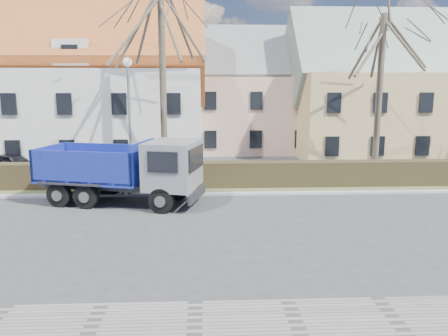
{
  "coord_description": "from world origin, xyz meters",
  "views": [
    {
      "loc": [
        0.25,
        -15.76,
        5.19
      ],
      "look_at": [
        1.09,
        3.15,
        1.6
      ],
      "focal_mm": 35.0,
      "sensor_mm": 36.0,
      "label": 1
    }
  ],
  "objects_px": {
    "dump_truck": "(115,170)",
    "parked_car_a": "(13,163)",
    "streetlight": "(130,122)",
    "cart_frame": "(121,189)"
  },
  "relations": [
    {
      "from": "dump_truck",
      "to": "parked_car_a",
      "type": "bearing_deg",
      "value": 151.21
    },
    {
      "from": "dump_truck",
      "to": "streetlight",
      "type": "relative_size",
      "value": 1.11
    },
    {
      "from": "streetlight",
      "to": "cart_frame",
      "type": "height_order",
      "value": "streetlight"
    },
    {
      "from": "dump_truck",
      "to": "streetlight",
      "type": "bearing_deg",
      "value": 102.4
    },
    {
      "from": "parked_car_a",
      "to": "dump_truck",
      "type": "bearing_deg",
      "value": -112.52
    },
    {
      "from": "streetlight",
      "to": "parked_car_a",
      "type": "xyz_separation_m",
      "value": [
        -7.61,
        3.45,
        -2.72
      ]
    },
    {
      "from": "dump_truck",
      "to": "streetlight",
      "type": "height_order",
      "value": "streetlight"
    },
    {
      "from": "cart_frame",
      "to": "parked_car_a",
      "type": "relative_size",
      "value": 0.21
    },
    {
      "from": "cart_frame",
      "to": "dump_truck",
      "type": "bearing_deg",
      "value": -91.06
    },
    {
      "from": "dump_truck",
      "to": "cart_frame",
      "type": "height_order",
      "value": "dump_truck"
    }
  ]
}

